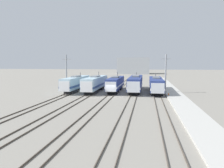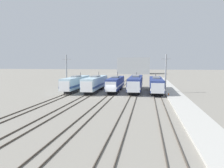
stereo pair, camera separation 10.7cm
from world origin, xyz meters
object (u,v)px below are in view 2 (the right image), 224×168
locomotive_center_right (136,83)px  catenary_tower_right (166,73)px  locomotive_far_left (76,83)px  locomotive_center_left (95,83)px  catenary_tower_left (66,72)px  locomotive_far_right (156,85)px  locomotive_center (115,84)px  traffic_cone (168,94)px

locomotive_center_right → catenary_tower_right: 8.23m
catenary_tower_right → locomotive_far_left: bearing=-179.9°
locomotive_center_left → catenary_tower_left: catenary_tower_left is taller
locomotive_center_left → locomotive_far_right: bearing=1.2°
locomotive_center → traffic_cone: (12.88, -6.54, -1.47)m
locomotive_center_right → catenary_tower_left: size_ratio=2.07×
locomotive_center_left → traffic_cone: locomotive_center_left is taller
locomotive_far_right → locomotive_center_right: bearing=161.6°
locomotive_far_right → catenary_tower_left: (-23.25, -0.55, 2.91)m
locomotive_far_left → traffic_cone: locomotive_far_left is taller
locomotive_center → catenary_tower_left: size_ratio=1.70×
locomotive_center → catenary_tower_left: 13.23m
locomotive_center_right → locomotive_far_right: bearing=-18.4°
locomotive_far_left → locomotive_far_right: bearing=1.7°
catenary_tower_left → catenary_tower_right: (25.45, 0.00, 0.00)m
locomotive_center_right → traffic_cone: 10.97m
locomotive_far_left → locomotive_far_right: size_ratio=0.96×
catenary_tower_right → locomotive_center: bearing=174.8°
locomotive_center_right → locomotive_far_right: size_ratio=1.11×
locomotive_far_left → catenary_tower_left: 3.76m
locomotive_far_left → locomotive_far_right: 20.78m
locomotive_center_left → locomotive_far_right: 15.58m
catenary_tower_right → locomotive_center_right: bearing=162.9°
catenary_tower_left → traffic_cone: size_ratio=19.89×
locomotive_center → traffic_cone: bearing=-26.9°
locomotive_center_left → locomotive_center: size_ratio=1.09×
catenary_tower_right → locomotive_center_left: bearing=179.3°
locomotive_center → locomotive_center_right: (5.19, 1.12, 0.10)m
locomotive_center_right → catenary_tower_right: size_ratio=2.07×
locomotive_far_right → traffic_cone: 6.60m
locomotive_far_left → catenary_tower_left: size_ratio=1.79×
locomotive_center_left → locomotive_far_right: locomotive_center_left is taller
locomotive_far_left → traffic_cone: bearing=-12.9°
locomotive_far_right → catenary_tower_right: catenary_tower_right is taller
locomotive_center_right → catenary_tower_left: catenary_tower_left is taller
locomotive_center_left → traffic_cone: size_ratio=36.76×
locomotive_center → catenary_tower_left: bearing=-174.9°
locomotive_center_left → locomotive_center: locomotive_center_left is taller
locomotive_center → locomotive_center_right: locomotive_center is taller
locomotive_center → catenary_tower_right: size_ratio=1.70×
locomotive_center_left → catenary_tower_left: bearing=-178.3°
locomotive_far_left → locomotive_center_left: bearing=3.2°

